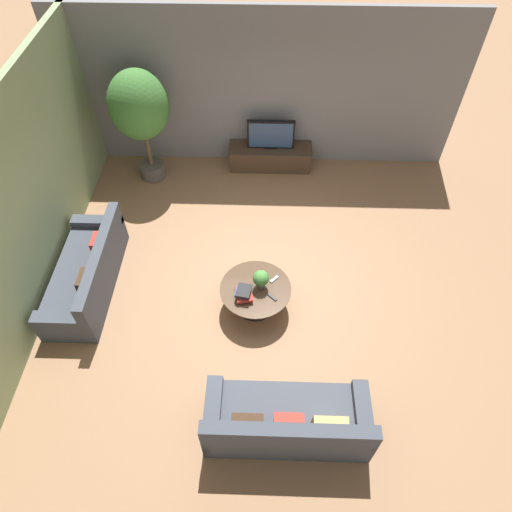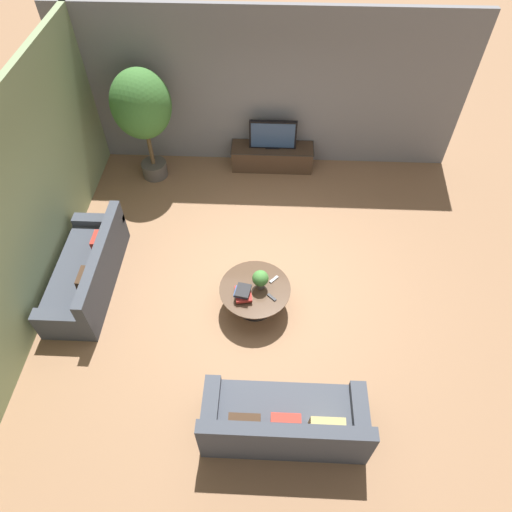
{
  "view_description": "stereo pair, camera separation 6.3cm",
  "coord_description": "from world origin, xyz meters",
  "px_view_note": "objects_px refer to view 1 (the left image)",
  "views": [
    {
      "loc": [
        0.15,
        -4.51,
        5.91
      ],
      "look_at": [
        0.01,
        0.05,
        0.55
      ],
      "focal_mm": 32.0,
      "sensor_mm": 36.0,
      "label": 1
    },
    {
      "loc": [
        0.21,
        -4.51,
        5.91
      ],
      "look_at": [
        0.01,
        0.05,
        0.55
      ],
      "focal_mm": 32.0,
      "sensor_mm": 36.0,
      "label": 2
    }
  ],
  "objects_px": {
    "potted_palm_tall": "(139,109)",
    "couch_by_wall": "(88,274)",
    "potted_plant_tabletop": "(261,279)",
    "television": "(271,135)",
    "media_console": "(270,156)",
    "couch_near_entry": "(287,422)",
    "coffee_table": "(256,294)"
  },
  "relations": [
    {
      "from": "television",
      "to": "potted_palm_tall",
      "type": "relative_size",
      "value": 0.41
    },
    {
      "from": "television",
      "to": "potted_palm_tall",
      "type": "bearing_deg",
      "value": -171.12
    },
    {
      "from": "coffee_table",
      "to": "potted_palm_tall",
      "type": "relative_size",
      "value": 0.48
    },
    {
      "from": "coffee_table",
      "to": "potted_palm_tall",
      "type": "distance_m",
      "value": 3.92
    },
    {
      "from": "couch_by_wall",
      "to": "couch_near_entry",
      "type": "xyz_separation_m",
      "value": [
        3.1,
        -2.24,
        0.01
      ]
    },
    {
      "from": "potted_plant_tabletop",
      "to": "potted_palm_tall",
      "type": "bearing_deg",
      "value": 126.06
    },
    {
      "from": "coffee_table",
      "to": "potted_palm_tall",
      "type": "xyz_separation_m",
      "value": [
        -2.13,
        3.07,
        1.18
      ]
    },
    {
      "from": "media_console",
      "to": "potted_palm_tall",
      "type": "bearing_deg",
      "value": -171.08
    },
    {
      "from": "media_console",
      "to": "potted_plant_tabletop",
      "type": "height_order",
      "value": "potted_plant_tabletop"
    },
    {
      "from": "television",
      "to": "couch_by_wall",
      "type": "distance_m",
      "value": 4.24
    },
    {
      "from": "television",
      "to": "couch_by_wall",
      "type": "height_order",
      "value": "television"
    },
    {
      "from": "media_console",
      "to": "couch_by_wall",
      "type": "relative_size",
      "value": 0.76
    },
    {
      "from": "couch_near_entry",
      "to": "potted_plant_tabletop",
      "type": "distance_m",
      "value": 2.02
    },
    {
      "from": "media_console",
      "to": "potted_plant_tabletop",
      "type": "xyz_separation_m",
      "value": [
        -0.11,
        -3.4,
        0.39
      ]
    },
    {
      "from": "coffee_table",
      "to": "couch_near_entry",
      "type": "distance_m",
      "value": 1.97
    },
    {
      "from": "potted_palm_tall",
      "to": "potted_plant_tabletop",
      "type": "xyz_separation_m",
      "value": [
        2.21,
        -3.04,
        -0.86
      ]
    },
    {
      "from": "couch_near_entry",
      "to": "potted_palm_tall",
      "type": "xyz_separation_m",
      "value": [
        -2.58,
        4.99,
        1.21
      ]
    },
    {
      "from": "potted_palm_tall",
      "to": "couch_by_wall",
      "type": "bearing_deg",
      "value": -100.6
    },
    {
      "from": "coffee_table",
      "to": "couch_near_entry",
      "type": "xyz_separation_m",
      "value": [
        0.45,
        -1.91,
        -0.03
      ]
    },
    {
      "from": "couch_by_wall",
      "to": "potted_plant_tabletop",
      "type": "bearing_deg",
      "value": 83.99
    },
    {
      "from": "couch_near_entry",
      "to": "potted_plant_tabletop",
      "type": "height_order",
      "value": "couch_near_entry"
    },
    {
      "from": "couch_by_wall",
      "to": "potted_palm_tall",
      "type": "distance_m",
      "value": 3.05
    },
    {
      "from": "media_console",
      "to": "couch_by_wall",
      "type": "xyz_separation_m",
      "value": [
        -2.84,
        -3.11,
        0.03
      ]
    },
    {
      "from": "media_console",
      "to": "couch_by_wall",
      "type": "distance_m",
      "value": 4.21
    },
    {
      "from": "media_console",
      "to": "coffee_table",
      "type": "xyz_separation_m",
      "value": [
        -0.19,
        -3.44,
        0.07
      ]
    },
    {
      "from": "media_console",
      "to": "television",
      "type": "distance_m",
      "value": 0.52
    },
    {
      "from": "media_console",
      "to": "couch_near_entry",
      "type": "bearing_deg",
      "value": -87.2
    },
    {
      "from": "potted_palm_tall",
      "to": "potted_plant_tabletop",
      "type": "relative_size",
      "value": 6.84
    },
    {
      "from": "couch_by_wall",
      "to": "potted_plant_tabletop",
      "type": "relative_size",
      "value": 6.62
    },
    {
      "from": "couch_by_wall",
      "to": "potted_palm_tall",
      "type": "height_order",
      "value": "potted_palm_tall"
    },
    {
      "from": "television",
      "to": "coffee_table",
      "type": "height_order",
      "value": "television"
    },
    {
      "from": "coffee_table",
      "to": "television",
      "type": "bearing_deg",
      "value": 86.86
    }
  ]
}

